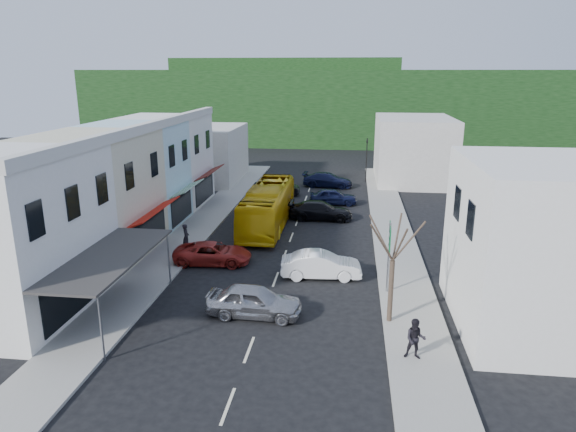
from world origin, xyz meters
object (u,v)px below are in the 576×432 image
at_px(pedestrian_left, 186,238).
at_px(direction_sign, 389,259).
at_px(bus, 268,208).
at_px(car_white, 321,266).
at_px(street_tree, 393,261).
at_px(car_silver, 254,303).
at_px(car_red, 213,253).
at_px(pedestrian_right, 415,340).
at_px(traffic_signal, 366,160).

height_order(pedestrian_left, direction_sign, direction_sign).
bearing_deg(bus, car_white, -64.01).
relative_size(direction_sign, street_tree, 0.63).
bearing_deg(car_silver, direction_sign, -60.49).
bearing_deg(street_tree, direction_sign, 88.35).
height_order(bus, car_red, bus).
xyz_separation_m(car_silver, pedestrian_right, (7.50, -3.29, 0.30)).
height_order(car_silver, pedestrian_left, pedestrian_left).
bearing_deg(car_white, car_silver, 146.38).
bearing_deg(bus, direction_sign, -53.93).
distance_m(car_red, pedestrian_right, 15.32).
relative_size(car_silver, traffic_signal, 0.92).
bearing_deg(car_white, street_tree, -150.18).
height_order(bus, direction_sign, direction_sign).
bearing_deg(street_tree, car_silver, -179.68).
bearing_deg(bus, pedestrian_left, -124.89).
bearing_deg(car_white, direction_sign, -121.31).
bearing_deg(car_silver, car_white, -27.01).
bearing_deg(traffic_signal, bus, 86.25).
bearing_deg(car_red, pedestrian_right, -134.82).
bearing_deg(car_red, car_silver, -153.24).
relative_size(bus, pedestrian_right, 6.82).
xyz_separation_m(pedestrian_right, street_tree, (-0.83, 3.33, 2.25)).
xyz_separation_m(bus, pedestrian_left, (-4.55, -6.51, -0.55)).
bearing_deg(car_red, traffic_signal, -24.35).
bearing_deg(car_white, bus, 21.51).
relative_size(car_white, pedestrian_left, 2.59).
relative_size(bus, car_silver, 2.64).
xyz_separation_m(street_tree, traffic_signal, (-0.41, 33.43, -0.85)).
height_order(bus, street_tree, street_tree).
xyz_separation_m(pedestrian_left, traffic_signal, (12.58, 24.72, 1.40)).
height_order(car_red, traffic_signal, traffic_signal).
relative_size(car_white, street_tree, 0.68).
bearing_deg(car_white, traffic_signal, -11.02).
bearing_deg(pedestrian_left, street_tree, -140.47).
xyz_separation_m(car_white, direction_sign, (3.75, -1.90, 1.34)).
height_order(pedestrian_right, street_tree, street_tree).
relative_size(car_white, pedestrian_right, 2.59).
distance_m(bus, pedestrian_right, 20.75).
bearing_deg(street_tree, car_white, 124.25).
bearing_deg(street_tree, car_red, 147.35).
relative_size(car_silver, car_white, 1.00).
xyz_separation_m(car_red, traffic_signal, (10.23, 26.61, 1.70)).
distance_m(car_silver, direction_sign, 7.74).
xyz_separation_m(bus, car_red, (-2.20, -8.40, -0.85)).
height_order(bus, traffic_signal, traffic_signal).
distance_m(car_red, traffic_signal, 28.56).
xyz_separation_m(bus, direction_sign, (8.55, -11.76, 0.49)).
height_order(direction_sign, street_tree, street_tree).
bearing_deg(traffic_signal, pedestrian_right, 111.99).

